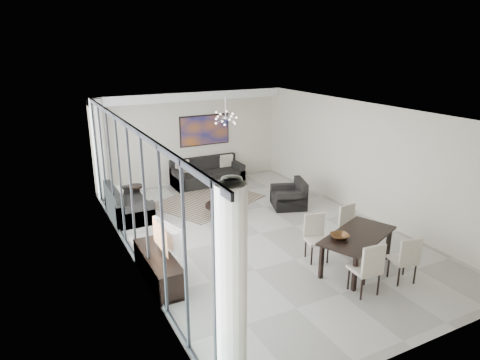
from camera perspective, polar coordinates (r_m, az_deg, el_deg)
room_shell at (r=9.91m, az=5.19°, el=1.05°), size 6.00×9.00×2.90m
window_wall at (r=8.66m, az=-13.71°, el=-1.75°), size 0.37×8.95×2.90m
soffit at (r=13.23m, az=-6.58°, el=11.06°), size 5.98×0.40×0.26m
painting at (r=13.74m, az=-4.72°, el=6.63°), size 1.68×0.04×0.98m
chandelier at (r=11.76m, az=-1.95°, el=8.28°), size 0.66×0.66×0.71m
rug at (r=12.24m, az=-4.35°, el=-2.76°), size 3.37×3.05×0.01m
coffee_table at (r=11.09m, az=-2.28°, el=-3.95°), size 0.93×0.93×0.33m
bowl_coffee at (r=11.03m, az=-2.47°, el=-3.10°), size 0.25×0.25×0.07m
sofa_main at (r=13.67m, az=-4.39°, el=0.64°), size 2.24×0.92×0.81m
loveseat at (r=11.38m, az=-14.82°, el=-3.48°), size 0.92×1.64×0.82m
armchair at (r=11.78m, az=6.66°, el=-2.36°), size 1.09×1.12×0.75m
side_table at (r=12.02m, az=-13.76°, el=-1.60°), size 0.44×0.44×0.60m
tv_console at (r=8.33m, az=-10.84°, el=-11.39°), size 0.49×1.74×0.54m
television at (r=8.13m, az=-10.01°, el=-7.70°), size 0.38×0.98×0.57m
dining_table at (r=8.74m, az=15.40°, el=-7.56°), size 1.95×1.48×0.73m
dining_chair_sw at (r=7.93m, az=16.79°, el=-10.89°), size 0.50×0.50×1.01m
dining_chair_se at (r=8.55m, az=21.30°, el=-9.54°), size 0.52×0.52×0.94m
dining_chair_nw at (r=8.99m, az=10.05°, el=-7.08°), size 0.54×0.54×0.96m
dining_chair_ne at (r=9.62m, az=14.39°, el=-5.67°), size 0.48×0.48×0.96m
bowl_dining at (r=8.44m, az=13.16°, el=-7.33°), size 0.43×0.43×0.09m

